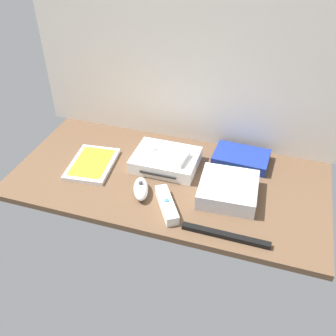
# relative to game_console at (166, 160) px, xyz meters

# --- Properties ---
(ground_plane) EXTENTS (1.00, 0.48, 0.02)m
(ground_plane) POSITION_rel_game_console_xyz_m (0.03, -0.06, -0.03)
(ground_plane) COLOR brown
(ground_plane) RESTS_ON ground
(back_wall) EXTENTS (1.10, 0.01, 0.64)m
(back_wall) POSITION_rel_game_console_xyz_m (0.03, 0.18, 0.30)
(back_wall) COLOR silver
(back_wall) RESTS_ON ground
(game_console) EXTENTS (0.21, 0.17, 0.04)m
(game_console) POSITION_rel_game_console_xyz_m (0.00, 0.00, 0.00)
(game_console) COLOR white
(game_console) RESTS_ON ground_plane
(mini_computer) EXTENTS (0.18, 0.18, 0.05)m
(mini_computer) POSITION_rel_game_console_xyz_m (0.23, -0.09, 0.00)
(mini_computer) COLOR silver
(mini_computer) RESTS_ON ground_plane
(game_case) EXTENTS (0.16, 0.20, 0.02)m
(game_case) POSITION_rel_game_console_xyz_m (-0.23, -0.08, -0.01)
(game_case) COLOR white
(game_case) RESTS_ON ground_plane
(network_router) EXTENTS (0.18, 0.13, 0.03)m
(network_router) POSITION_rel_game_console_xyz_m (0.24, 0.09, -0.00)
(network_router) COLOR navy
(network_router) RESTS_ON ground_plane
(remote_wand) EXTENTS (0.11, 0.14, 0.03)m
(remote_wand) POSITION_rel_game_console_xyz_m (0.07, -0.20, -0.01)
(remote_wand) COLOR white
(remote_wand) RESTS_ON ground_plane
(remote_nunchuk) EXTENTS (0.08, 0.11, 0.05)m
(remote_nunchuk) POSITION_rel_game_console_xyz_m (-0.03, -0.16, -0.00)
(remote_nunchuk) COLOR white
(remote_nunchuk) RESTS_ON ground_plane
(remote_classic_pad) EXTENTS (0.15, 0.09, 0.02)m
(remote_classic_pad) POSITION_rel_game_console_xyz_m (0.00, -0.01, 0.03)
(remote_classic_pad) COLOR white
(remote_classic_pad) RESTS_ON game_console
(sensor_bar) EXTENTS (0.24, 0.02, 0.01)m
(sensor_bar) POSITION_rel_game_console_xyz_m (0.25, -0.26, -0.01)
(sensor_bar) COLOR black
(sensor_bar) RESTS_ON ground_plane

